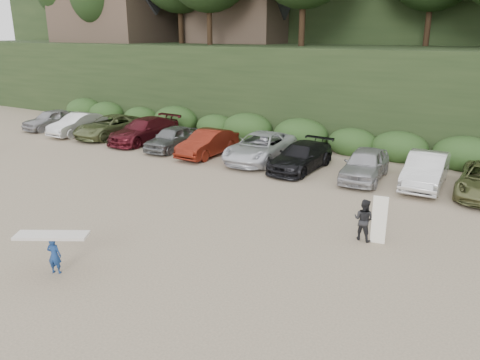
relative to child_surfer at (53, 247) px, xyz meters
The scene contains 4 objects.
ground 4.78m from the child_surfer, 67.87° to the left, with size 120.00×120.00×0.00m, color tan.
parked_cars 14.35m from the child_surfer, 91.15° to the left, with size 40.10×5.89×1.57m.
child_surfer is the anchor object (origin of this frame).
adult_surfer 10.24m from the child_surfer, 44.09° to the left, with size 1.23×0.68×1.77m.
Camera 1 is at (9.55, -12.40, 7.05)m, focal length 35.00 mm.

